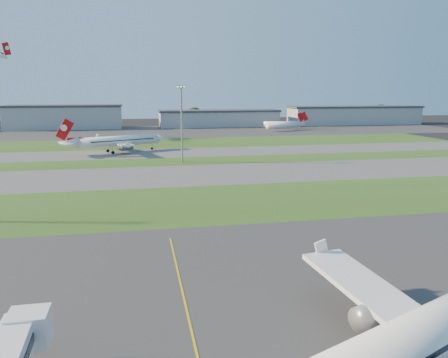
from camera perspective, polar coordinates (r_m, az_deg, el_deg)
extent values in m
plane|color=black|center=(46.45, -10.67, -20.11)|extent=(700.00, 700.00, 0.00)
cube|color=#333335|center=(46.45, -10.67, -20.11)|extent=(300.00, 70.00, 0.01)
cube|color=#2F4B19|center=(94.79, -11.06, -3.51)|extent=(300.00, 34.00, 0.01)
cube|color=#515154|center=(126.97, -11.14, 0.29)|extent=(300.00, 32.00, 0.01)
cube|color=#2F4B19|center=(151.59, -11.18, 2.09)|extent=(300.00, 18.00, 0.01)
cube|color=#515154|center=(173.34, -11.21, 3.25)|extent=(300.00, 26.00, 0.01)
cube|color=#2F4B19|center=(206.07, -11.24, 4.53)|extent=(300.00, 40.00, 0.01)
cube|color=#333335|center=(265.75, -11.27, 6.05)|extent=(400.00, 80.00, 0.01)
cube|color=gold|center=(46.67, -4.14, -19.76)|extent=(0.25, 60.00, 0.02)
cube|color=white|center=(43.34, -24.10, -17.35)|extent=(3.40, 3.00, 3.00)
cylinder|color=white|center=(43.08, 27.14, -16.60)|extent=(33.37, 17.31, 4.35)
cube|color=white|center=(48.57, 18.08, -13.36)|extent=(7.71, 17.76, 1.77)
cylinder|color=slate|center=(46.53, 19.15, -16.31)|extent=(5.46, 4.29, 2.63)
cylinder|color=white|center=(178.35, -13.55, 4.86)|extent=(31.50, 16.80, 4.12)
cube|color=#BD0C0D|center=(171.49, -20.09, 6.08)|extent=(6.61, 3.16, 8.21)
cube|color=white|center=(186.12, -14.83, 4.89)|extent=(13.80, 15.88, 1.68)
cube|color=white|center=(169.99, -12.81, 4.39)|extent=(7.52, 16.86, 1.68)
cylinder|color=slate|center=(184.58, -14.08, 4.50)|extent=(5.18, 4.11, 2.50)
cylinder|color=slate|center=(172.94, -12.59, 4.12)|extent=(5.18, 4.11, 2.50)
cube|color=#BD0C0D|center=(253.25, -26.79, 16.46)|extent=(5.81, 0.90, 6.78)
cylinder|color=white|center=(269.35, 7.85, 6.92)|extent=(25.37, 12.48, 3.20)
cube|color=#BD0C0D|center=(277.61, 9.94, 7.98)|extent=(4.93, 2.17, 6.16)
cylinder|color=white|center=(283.88, 7.86, 7.15)|extent=(26.18, 7.36, 3.20)
cube|color=#BD0C0D|center=(286.04, 10.48, 8.06)|extent=(5.16, 1.13, 6.16)
cylinder|color=gray|center=(148.83, -5.55, 6.93)|extent=(0.60, 0.60, 25.00)
cube|color=gray|center=(148.37, -5.64, 11.91)|extent=(3.20, 0.50, 0.80)
cube|color=#FFF2CC|center=(148.37, -5.64, 11.91)|extent=(2.80, 0.70, 0.35)
cube|color=#95989C|center=(298.62, -20.07, 7.50)|extent=(70.00, 22.00, 14.00)
cube|color=#383A3F|center=(298.28, -20.17, 8.96)|extent=(71.40, 23.00, 1.20)
cube|color=#95989C|center=(300.28, -0.68, 7.83)|extent=(80.00, 22.00, 10.00)
cube|color=#383A3F|center=(299.97, -0.68, 8.90)|extent=(81.60, 23.00, 1.20)
cube|color=#95989C|center=(333.24, 16.65, 7.89)|extent=(95.00, 22.00, 12.00)
cube|color=#383A3F|center=(332.95, 16.72, 9.02)|extent=(96.90, 23.00, 1.20)
cylinder|color=black|center=(307.15, -15.06, 6.92)|extent=(1.00, 1.00, 3.60)
sphere|color=black|center=(306.88, -15.10, 7.68)|extent=(9.90, 9.90, 9.90)
cylinder|color=black|center=(311.96, -3.88, 7.41)|extent=(1.00, 1.00, 4.20)
sphere|color=black|center=(311.66, -3.89, 8.27)|extent=(11.55, 11.55, 11.55)
cylinder|color=black|center=(328.12, 9.38, 7.45)|extent=(1.00, 1.00, 3.80)
sphere|color=black|center=(327.86, 9.40, 8.19)|extent=(10.45, 10.45, 10.45)
cylinder|color=black|center=(362.02, 19.68, 7.36)|extent=(1.00, 1.00, 4.60)
sphere|color=black|center=(361.74, 19.74, 8.18)|extent=(12.65, 12.65, 12.65)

